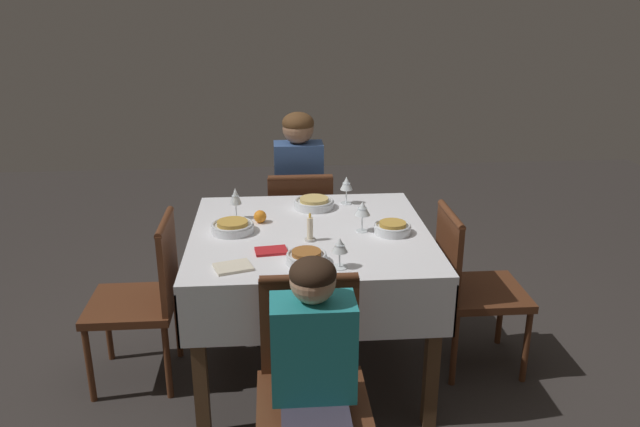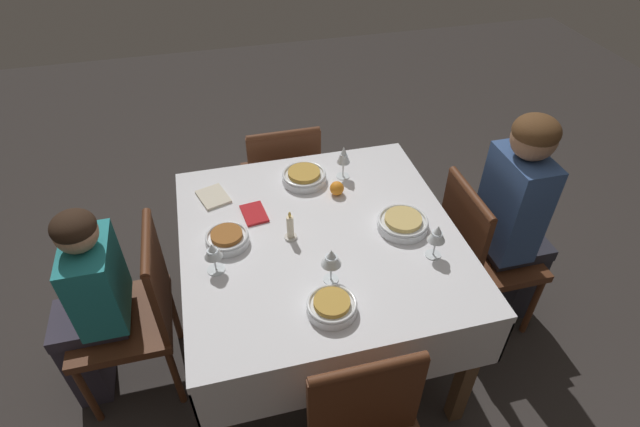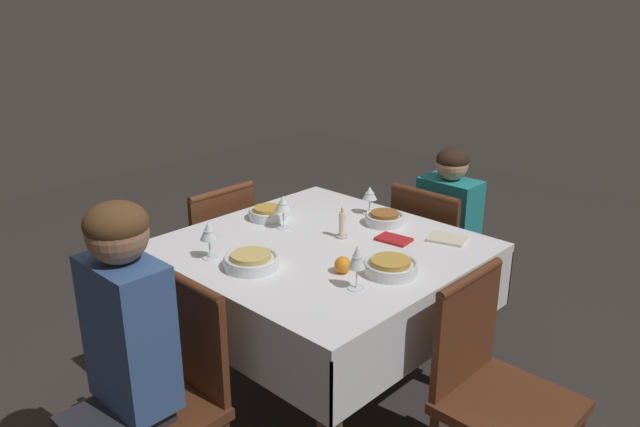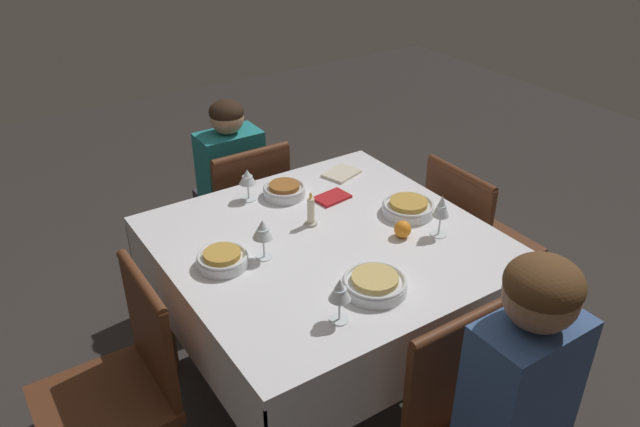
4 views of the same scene
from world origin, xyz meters
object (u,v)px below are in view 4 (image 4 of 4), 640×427
(bowl_north, at_px, (284,190))
(wine_glass_west, at_px, (263,230))
(candle_centerpiece, at_px, (311,213))
(napkin_red_folded, at_px, (342,173))
(person_child_teal, at_px, (227,185))
(wine_glass_south, at_px, (340,291))
(wine_glass_east, at_px, (441,208))
(bowl_west, at_px, (222,259))
(bowl_south, at_px, (375,283))
(orange_fruit, at_px, (403,229))
(chair_north, at_px, (243,213))
(dining_table, at_px, (327,261))
(napkin_spare_side, at_px, (332,198))
(chair_west, at_px, (121,383))
(chair_east, at_px, (472,239))
(wine_glass_north, at_px, (247,178))
(bowl_east, at_px, (408,207))

(bowl_north, xyz_separation_m, wine_glass_west, (-0.29, -0.35, 0.09))
(candle_centerpiece, relative_size, napkin_red_folded, 0.77)
(person_child_teal, relative_size, wine_glass_south, 6.70)
(wine_glass_west, distance_m, wine_glass_east, 0.66)
(bowl_west, bearing_deg, bowl_south, -48.69)
(wine_glass_south, relative_size, orange_fruit, 2.39)
(wine_glass_south, relative_size, bowl_north, 0.88)
(person_child_teal, relative_size, bowl_west, 5.76)
(chair_north, distance_m, bowl_north, 0.54)
(person_child_teal, bearing_deg, bowl_west, 64.07)
(dining_table, relative_size, wine_glass_south, 7.53)
(napkin_red_folded, distance_m, napkin_spare_side, 0.23)
(wine_glass_west, xyz_separation_m, napkin_spare_side, (0.44, 0.22, -0.11))
(bowl_west, xyz_separation_m, wine_glass_west, (0.14, -0.04, 0.09))
(chair_west, bearing_deg, bowl_north, 112.50)
(candle_centerpiece, bearing_deg, bowl_west, -170.91)
(bowl_south, height_order, bowl_north, same)
(chair_west, bearing_deg, wine_glass_east, 79.23)
(bowl_west, height_order, napkin_red_folded, bowl_west)
(chair_west, height_order, chair_east, same)
(bowl_south, distance_m, bowl_west, 0.53)
(person_child_teal, bearing_deg, napkin_red_folded, 118.56)
(bowl_north, xyz_separation_m, napkin_red_folded, (0.31, 0.03, -0.02))
(chair_east, relative_size, wine_glass_east, 5.18)
(chair_east, xyz_separation_m, napkin_spare_side, (-0.62, 0.23, 0.30))
(wine_glass_east, xyz_separation_m, candle_centerpiece, (-0.36, 0.32, -0.07))
(bowl_north, bearing_deg, bowl_south, -96.54)
(wine_glass_north, bearing_deg, chair_north, 68.76)
(bowl_north, bearing_deg, wine_glass_north, 156.66)
(dining_table, bearing_deg, wine_glass_north, 102.80)
(chair_north, bearing_deg, napkin_spare_side, 104.46)
(chair_north, distance_m, bowl_south, 1.19)
(chair_north, distance_m, bowl_east, 0.94)
(orange_fruit, bearing_deg, bowl_north, 111.75)
(chair_west, distance_m, wine_glass_west, 0.69)
(wine_glass_south, bearing_deg, bowl_west, 110.40)
(chair_north, bearing_deg, chair_east, 134.38)
(wine_glass_south, distance_m, candle_centerpiece, 0.58)
(chair_west, distance_m, bowl_east, 1.23)
(person_child_teal, distance_m, wine_glass_north, 0.63)
(person_child_teal, relative_size, candle_centerpiece, 7.42)
(chair_north, xyz_separation_m, bowl_south, (-0.09, -1.15, 0.32))
(wine_glass_east, bearing_deg, chair_east, 26.23)
(bowl_south, height_order, wine_glass_south, wine_glass_south)
(dining_table, xyz_separation_m, napkin_spare_side, (0.19, 0.24, 0.10))
(bowl_south, xyz_separation_m, wine_glass_south, (-0.18, -0.06, 0.08))
(chair_north, height_order, orange_fruit, chair_north)
(napkin_spare_side, bearing_deg, dining_table, -127.92)
(wine_glass_west, bearing_deg, chair_east, -0.21)
(dining_table, relative_size, person_child_teal, 1.12)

